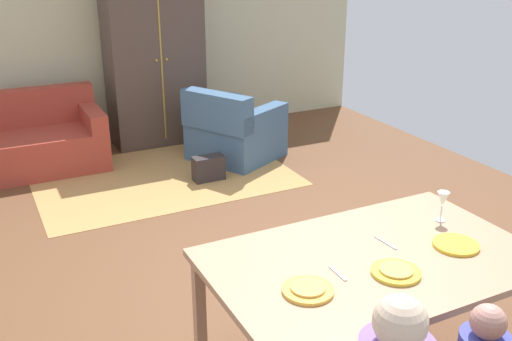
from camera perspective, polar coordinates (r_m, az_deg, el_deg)
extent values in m
cube|color=brown|center=(4.82, -3.73, -7.44)|extent=(6.77, 6.37, 0.02)
cube|color=beige|center=(7.38, -14.15, 13.30)|extent=(6.77, 0.10, 2.70)
cube|color=tan|center=(3.19, 11.37, -8.64)|extent=(1.74, 1.08, 0.04)
cube|color=tan|center=(3.41, -5.51, -13.71)|extent=(0.06, 0.06, 0.72)
cube|color=tan|center=(4.16, 15.91, -7.49)|extent=(0.06, 0.06, 0.72)
cylinder|color=yellow|center=(2.85, 5.09, -11.53)|extent=(0.25, 0.25, 0.02)
cylinder|color=gold|center=(2.84, 5.09, -11.27)|extent=(0.17, 0.17, 0.01)
cylinder|color=yellow|center=(3.06, 13.47, -9.62)|extent=(0.25, 0.25, 0.02)
cylinder|color=gold|center=(3.05, 13.50, -9.38)|extent=(0.17, 0.17, 0.01)
cylinder|color=yellow|center=(3.41, 18.90, -6.86)|extent=(0.25, 0.25, 0.02)
cylinder|color=silver|center=(3.68, 17.50, -4.63)|extent=(0.06, 0.06, 0.01)
cylinder|color=silver|center=(3.66, 17.59, -3.95)|extent=(0.01, 0.01, 0.09)
cone|color=silver|center=(3.62, 17.74, -2.66)|extent=(0.07, 0.07, 0.09)
cube|color=silver|center=(3.01, 7.97, -9.90)|extent=(0.02, 0.15, 0.01)
cube|color=silver|center=(3.34, 12.51, -6.88)|extent=(0.03, 0.17, 0.01)
sphere|color=beige|center=(2.30, 13.88, -14.12)|extent=(0.21, 0.21, 0.21)
sphere|color=tan|center=(2.68, 21.70, -13.54)|extent=(0.15, 0.15, 0.15)
cube|color=tan|center=(6.25, -8.99, -0.55)|extent=(2.60, 1.80, 0.01)
cube|color=#A43A2C|center=(6.71, -21.44, 1.61)|extent=(1.62, 0.84, 0.42)
cube|color=#A43A2C|center=(6.92, -22.21, 5.65)|extent=(1.62, 0.20, 0.40)
cube|color=#A43A2C|center=(6.70, -15.71, 5.09)|extent=(0.18, 0.84, 0.20)
cube|color=#416285|center=(6.67, -1.92, 3.02)|extent=(1.14, 1.14, 0.42)
cube|color=#416285|center=(6.29, -3.87, 5.76)|extent=(0.57, 0.85, 0.40)
cube|color=#416285|center=(6.38, 0.44, 5.10)|extent=(0.83, 0.55, 0.20)
cube|color=#416285|center=(6.78, -4.20, 6.02)|extent=(0.83, 0.55, 0.20)
cube|color=#4E3D34|center=(7.16, -9.91, 10.95)|extent=(1.10, 0.56, 2.10)
cube|color=#B69334|center=(6.89, -9.20, 10.60)|extent=(0.02, 0.01, 1.89)
sphere|color=#B69334|center=(6.87, -9.66, 10.53)|extent=(0.04, 0.04, 0.04)
sphere|color=#B69334|center=(6.91, -8.70, 10.64)|extent=(0.04, 0.04, 0.04)
cube|color=#2D2728|center=(6.06, -4.65, 0.22)|extent=(0.32, 0.16, 0.26)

